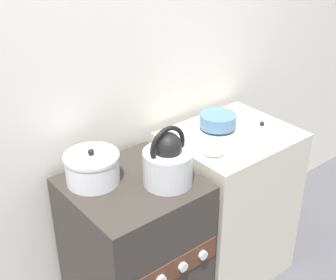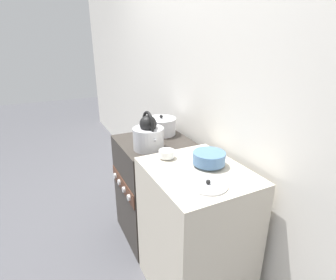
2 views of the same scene
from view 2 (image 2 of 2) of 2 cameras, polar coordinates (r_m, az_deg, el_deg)
The scene contains 9 objects.
ground_plane at distance 2.32m, azimuth -8.94°, elevation -20.69°, with size 12.00×12.00×0.00m, color #4C4C51.
wall_back at distance 2.01m, azimuth 5.69°, elevation 12.71°, with size 7.00×0.06×2.50m.
stove at distance 2.15m, azimuth -2.82°, elevation -10.55°, with size 0.54×0.55×0.83m.
counter at distance 1.70m, azimuth 5.83°, elevation -19.56°, with size 0.62×0.52×0.86m.
kettle at distance 1.79m, azimuth -4.26°, elevation 1.07°, with size 0.26×0.21×0.27m.
cooking_pot at distance 2.09m, azimuth -1.47°, elevation 3.05°, with size 0.24×0.24×0.16m.
enamel_bowl at distance 1.49m, azimuth 8.92°, elevation -3.90°, with size 0.18×0.18×0.08m.
small_ceramic_bowl at distance 1.57m, azimuth -0.30°, elevation -2.99°, with size 0.09×0.09×0.05m.
loose_pot_lid at distance 1.31m, azimuth 8.71°, elevation -9.61°, with size 0.19×0.19×0.03m.
Camera 2 is at (1.69, -0.46, 1.53)m, focal length 28.00 mm.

